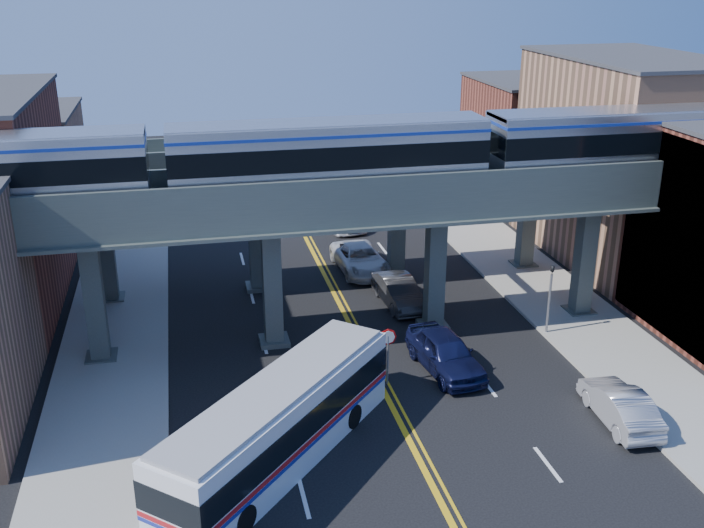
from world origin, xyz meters
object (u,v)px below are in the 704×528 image
(car_lane_c, at_px, (360,259))
(car_lane_b, at_px, (399,292))
(transit_bus, at_px, (279,424))
(transit_train, at_px, (329,153))
(car_parked_curb, at_px, (620,405))
(car_lane_a, at_px, (445,352))
(traffic_signal, at_px, (550,292))
(stop_sign, at_px, (388,347))
(car_lane_d, at_px, (340,214))

(car_lane_c, bearing_deg, car_lane_b, -84.20)
(transit_bus, height_order, car_lane_b, transit_bus)
(transit_train, relative_size, car_parked_curb, 9.70)
(car_lane_a, distance_m, car_lane_c, 12.82)
(traffic_signal, relative_size, car_lane_a, 0.80)
(stop_sign, relative_size, car_lane_a, 0.51)
(car_lane_d, bearing_deg, stop_sign, -103.65)
(stop_sign, bearing_deg, car_parked_curb, -31.05)
(transit_bus, bearing_deg, transit_train, 20.78)
(car_lane_b, bearing_deg, car_lane_c, 95.42)
(transit_train, xyz_separation_m, car_lane_c, (3.42, 8.42, -8.38))
(stop_sign, distance_m, car_parked_curb, 9.62)
(car_parked_curb, bearing_deg, transit_bus, 2.32)
(car_lane_a, bearing_deg, stop_sign, -174.72)
(stop_sign, bearing_deg, transit_train, 106.94)
(transit_train, xyz_separation_m, traffic_signal, (10.42, -2.00, -6.85))
(traffic_signal, bearing_deg, car_lane_b, 140.43)
(traffic_signal, distance_m, car_lane_d, 20.31)
(traffic_signal, height_order, car_lane_b, traffic_signal)
(stop_sign, bearing_deg, traffic_signal, 18.63)
(transit_train, bearing_deg, transit_bus, -111.28)
(transit_bus, distance_m, car_lane_a, 9.74)
(transit_train, xyz_separation_m, car_lane_b, (4.29, 3.07, -8.38))
(traffic_signal, bearing_deg, stop_sign, -161.37)
(stop_sign, bearing_deg, transit_bus, -138.57)
(stop_sign, xyz_separation_m, car_lane_a, (2.84, 0.64, -0.88))
(car_lane_a, bearing_deg, traffic_signal, 13.93)
(car_parked_curb, bearing_deg, transit_train, -42.17)
(transit_train, relative_size, car_lane_c, 8.00)
(transit_train, relative_size, car_lane_b, 9.44)
(car_lane_d, bearing_deg, transit_bus, -113.40)
(transit_bus, xyz_separation_m, car_lane_a, (8.13, 5.31, -0.68))
(transit_train, bearing_deg, car_lane_a, -44.96)
(transit_train, relative_size, transit_bus, 4.23)
(car_lane_d, xyz_separation_m, car_parked_curb, (5.71, -27.15, -0.08))
(transit_train, height_order, car_parked_curb, transit_train)
(traffic_signal, height_order, car_parked_curb, traffic_signal)
(car_lane_a, height_order, car_lane_d, car_lane_a)
(car_lane_b, distance_m, car_lane_d, 14.14)
(transit_bus, height_order, car_parked_curb, transit_bus)
(stop_sign, xyz_separation_m, transit_bus, (-5.29, -4.67, -0.20))
(car_lane_b, height_order, car_parked_curb, car_lane_b)
(transit_train, relative_size, car_lane_d, 7.69)
(stop_sign, xyz_separation_m, car_parked_curb, (8.20, -4.94, -1.01))
(car_lane_c, height_order, car_lane_d, car_lane_d)
(car_lane_c, bearing_deg, car_parked_curb, -74.46)
(stop_sign, height_order, transit_bus, transit_bus)
(traffic_signal, relative_size, car_lane_b, 0.87)
(traffic_signal, relative_size, car_lane_d, 0.71)
(car_lane_c, xyz_separation_m, car_parked_curb, (6.30, -18.35, -0.02))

